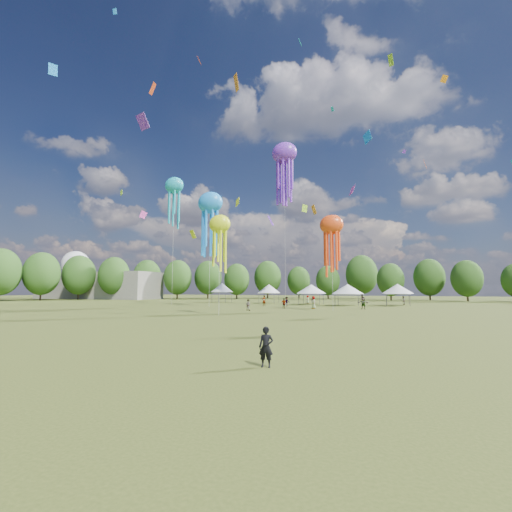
% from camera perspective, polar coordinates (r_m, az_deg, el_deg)
% --- Properties ---
extents(ground, '(300.00, 300.00, 0.00)m').
position_cam_1_polar(ground, '(20.34, -21.24, -13.53)').
color(ground, '#384416').
rests_on(ground, ground).
extents(observer_main, '(0.61, 0.44, 1.57)m').
position_cam_1_polar(observer_main, '(14.52, 1.61, -14.23)').
color(observer_main, black).
rests_on(observer_main, ground).
extents(spectator_near, '(0.85, 0.70, 1.58)m').
position_cam_1_polar(spectator_near, '(50.59, -1.28, -7.80)').
color(spectator_near, gray).
rests_on(spectator_near, ground).
extents(spectators_far, '(24.19, 20.84, 1.92)m').
position_cam_1_polar(spectators_far, '(62.30, 10.86, -7.14)').
color(spectators_far, gray).
rests_on(spectators_far, ground).
extents(festival_tents, '(42.09, 10.94, 4.36)m').
position_cam_1_polar(festival_tents, '(72.04, 8.64, -5.16)').
color(festival_tents, '#47474C').
rests_on(festival_tents, ground).
extents(show_kites, '(34.86, 25.29, 29.54)m').
position_cam_1_polar(show_kites, '(62.58, -2.58, 9.30)').
color(show_kites, '#1B8EFA').
rests_on(show_kites, ground).
extents(small_kites, '(79.74, 59.05, 44.72)m').
position_cam_1_polar(small_kites, '(63.44, 6.23, 18.54)').
color(small_kites, '#1B8EFA').
rests_on(small_kites, ground).
extents(treeline, '(201.57, 95.24, 13.43)m').
position_cam_1_polar(treeline, '(79.54, 8.13, -2.67)').
color(treeline, '#38281C').
rests_on(treeline, ground).
extents(hangar, '(40.00, 12.00, 8.00)m').
position_cam_1_polar(hangar, '(121.91, -23.87, -4.35)').
color(hangar, gray).
rests_on(hangar, ground).
extents(radome, '(9.00, 9.00, 16.00)m').
position_cam_1_polar(radome, '(137.75, -26.79, -1.79)').
color(radome, white).
rests_on(radome, ground).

